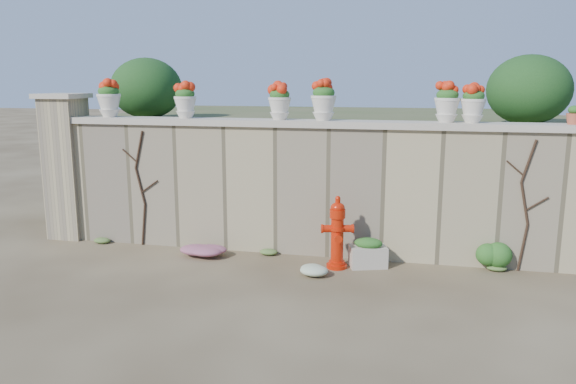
% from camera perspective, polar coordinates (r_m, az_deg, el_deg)
% --- Properties ---
extents(ground, '(80.00, 80.00, 0.00)m').
position_cam_1_polar(ground, '(7.40, -1.17, -10.15)').
color(ground, '#473823').
rests_on(ground, ground).
extents(stone_wall, '(8.00, 0.40, 2.00)m').
position_cam_1_polar(stone_wall, '(8.81, 1.61, 0.16)').
color(stone_wall, tan).
rests_on(stone_wall, ground).
extents(wall_cap, '(8.10, 0.52, 0.10)m').
position_cam_1_polar(wall_cap, '(8.66, 1.65, 6.98)').
color(wall_cap, beige).
rests_on(wall_cap, stone_wall).
extents(gate_pillar, '(0.72, 0.72, 2.48)m').
position_cam_1_polar(gate_pillar, '(10.38, -21.50, 2.52)').
color(gate_pillar, tan).
rests_on(gate_pillar, ground).
extents(raised_fill, '(9.00, 6.00, 2.00)m').
position_cam_1_polar(raised_fill, '(11.92, 4.59, 3.09)').
color(raised_fill, '#384C23').
rests_on(raised_fill, ground).
extents(back_shrub_left, '(1.30, 1.30, 1.10)m').
position_cam_1_polar(back_shrub_left, '(10.83, -14.17, 10.19)').
color(back_shrub_left, '#143814').
rests_on(back_shrub_left, raised_fill).
extents(back_shrub_right, '(1.30, 1.30, 1.10)m').
position_cam_1_polar(back_shrub_right, '(9.83, 23.26, 9.52)').
color(back_shrub_right, '#143814').
rests_on(back_shrub_right, raised_fill).
extents(vine_left, '(0.60, 0.04, 1.91)m').
position_cam_1_polar(vine_left, '(9.48, -14.71, 0.54)').
color(vine_left, black).
rests_on(vine_left, ground).
extents(vine_right, '(0.60, 0.04, 1.91)m').
position_cam_1_polar(vine_right, '(8.58, 22.97, -1.12)').
color(vine_right, black).
rests_on(vine_right, ground).
extents(fire_hydrant, '(0.46, 0.33, 1.07)m').
position_cam_1_polar(fire_hydrant, '(8.18, 5.03, -4.10)').
color(fire_hydrant, red).
rests_on(fire_hydrant, ground).
extents(planter_box, '(0.60, 0.46, 0.44)m').
position_cam_1_polar(planter_box, '(8.37, 8.14, -6.20)').
color(planter_box, beige).
rests_on(planter_box, ground).
extents(green_shrub, '(0.56, 0.50, 0.53)m').
position_cam_1_polar(green_shrub, '(8.67, 20.29, -5.76)').
color(green_shrub, '#1E5119').
rests_on(green_shrub, ground).
extents(magenta_clump, '(0.95, 0.63, 0.25)m').
position_cam_1_polar(magenta_clump, '(8.84, -9.13, -5.78)').
color(magenta_clump, '#D22A93').
rests_on(magenta_clump, ground).
extents(white_flowers, '(0.52, 0.41, 0.19)m').
position_cam_1_polar(white_flowers, '(8.01, 2.22, -7.74)').
color(white_flowers, white).
rests_on(white_flowers, ground).
extents(urn_pot_0, '(0.39, 0.39, 0.61)m').
position_cam_1_polar(urn_pot_0, '(9.82, -17.74, 9.03)').
color(urn_pot_0, silver).
rests_on(urn_pot_0, wall_cap).
extents(urn_pot_1, '(0.36, 0.36, 0.56)m').
position_cam_1_polar(urn_pot_1, '(9.21, -10.40, 9.10)').
color(urn_pot_1, silver).
rests_on(urn_pot_1, wall_cap).
extents(urn_pot_2, '(0.35, 0.35, 0.55)m').
position_cam_1_polar(urn_pot_2, '(8.73, -0.86, 9.15)').
color(urn_pot_2, silver).
rests_on(urn_pot_2, wall_cap).
extents(urn_pot_3, '(0.39, 0.39, 0.60)m').
position_cam_1_polar(urn_pot_3, '(8.59, 3.64, 9.26)').
color(urn_pot_3, silver).
rests_on(urn_pot_3, wall_cap).
extents(urn_pot_4, '(0.36, 0.36, 0.57)m').
position_cam_1_polar(urn_pot_4, '(8.49, 15.85, 8.71)').
color(urn_pot_4, silver).
rests_on(urn_pot_4, wall_cap).
extents(urn_pot_5, '(0.35, 0.35, 0.55)m').
position_cam_1_polar(urn_pot_5, '(8.52, 18.29, 8.52)').
color(urn_pot_5, silver).
rests_on(urn_pot_5, wall_cap).
extents(terracotta_pot, '(0.21, 0.21, 0.25)m').
position_cam_1_polar(terracotta_pot, '(8.76, 27.06, 6.89)').
color(terracotta_pot, '#B15136').
rests_on(terracotta_pot, wall_cap).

